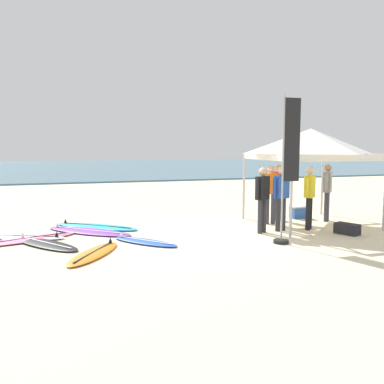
% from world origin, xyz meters
% --- Properties ---
extents(ground_plane, '(80.00, 80.00, 0.00)m').
position_xyz_m(ground_plane, '(0.00, 0.00, 0.00)').
color(ground_plane, beige).
extents(sea, '(80.00, 36.00, 0.10)m').
position_xyz_m(sea, '(0.00, 33.71, 0.05)').
color(sea, teal).
rests_on(sea, ground).
extents(canopy_tent, '(2.94, 2.94, 2.75)m').
position_xyz_m(canopy_tent, '(3.08, 0.61, 2.39)').
color(canopy_tent, '#B7B7BC').
rests_on(canopy_tent, ground).
extents(surfboard_blue, '(1.55, 1.68, 0.19)m').
position_xyz_m(surfboard_blue, '(-1.88, -0.30, 0.04)').
color(surfboard_blue, blue).
rests_on(surfboard_blue, ground).
extents(surfboard_black, '(1.81, 2.18, 0.19)m').
position_xyz_m(surfboard_black, '(-4.11, 0.17, 0.04)').
color(surfboard_black, black).
rests_on(surfboard_black, ground).
extents(surfboard_cyan, '(2.44, 2.13, 0.19)m').
position_xyz_m(surfboard_cyan, '(-2.83, 1.89, 0.04)').
color(surfboard_cyan, '#23B2CC').
rests_on(surfboard_cyan, ground).
extents(surfboard_pink, '(2.34, 1.47, 0.19)m').
position_xyz_m(surfboard_pink, '(-4.52, 0.76, 0.04)').
color(surfboard_pink, pink).
rests_on(surfboard_pink, ground).
extents(surfboard_purple, '(2.40, 2.25, 0.19)m').
position_xyz_m(surfboard_purple, '(-3.07, 1.30, 0.04)').
color(surfboard_purple, purple).
rests_on(surfboard_purple, ground).
extents(surfboard_orange, '(1.50, 2.04, 0.19)m').
position_xyz_m(surfboard_orange, '(-3.10, -1.04, 0.04)').
color(surfboard_orange, orange).
rests_on(surfboard_orange, ground).
extents(surfboard_white, '(2.35, 1.42, 0.19)m').
position_xyz_m(surfboard_white, '(-4.72, 1.08, 0.04)').
color(surfboard_white, white).
rests_on(surfboard_white, ground).
extents(person_yellow, '(0.43, 0.41, 1.71)m').
position_xyz_m(person_yellow, '(2.67, -0.05, 0.99)').
color(person_yellow, black).
rests_on(person_yellow, ground).
extents(person_black, '(0.48, 0.38, 1.71)m').
position_xyz_m(person_black, '(1.26, -0.07, 0.99)').
color(person_black, '#2D2D33').
rests_on(person_black, ground).
extents(person_grey, '(0.41, 0.43, 1.71)m').
position_xyz_m(person_grey, '(3.89, 0.89, 0.99)').
color(person_grey, '#383842').
rests_on(person_grey, ground).
extents(person_blue, '(0.54, 0.29, 1.71)m').
position_xyz_m(person_blue, '(1.85, 0.02, 0.99)').
color(person_blue, '#2D2D33').
rests_on(person_blue, ground).
extents(person_red, '(0.43, 0.40, 1.71)m').
position_xyz_m(person_red, '(2.55, 1.45, 0.99)').
color(person_red, black).
rests_on(person_red, ground).
extents(person_orange, '(0.53, 0.32, 1.71)m').
position_xyz_m(person_orange, '(2.04, 0.98, 0.99)').
color(person_orange, '#383842').
rests_on(person_orange, ground).
extents(banner_flag, '(0.60, 0.36, 3.40)m').
position_xyz_m(banner_flag, '(1.27, -1.26, 1.57)').
color(banner_flag, '#99999E').
rests_on(banner_flag, ground).
extents(gear_bag_near_tent, '(0.52, 0.68, 0.28)m').
position_xyz_m(gear_bag_near_tent, '(3.28, -0.88, 0.14)').
color(gear_bag_near_tent, '#232328').
rests_on(gear_bag_near_tent, ground).
extents(cooler_box, '(0.50, 0.36, 0.39)m').
position_xyz_m(cooler_box, '(3.36, 1.60, 0.20)').
color(cooler_box, '#2D60B7').
rests_on(cooler_box, ground).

